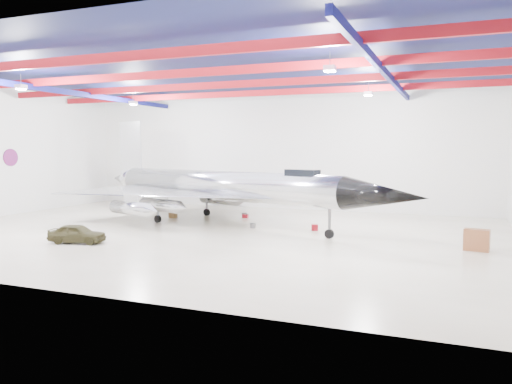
% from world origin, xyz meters
% --- Properties ---
extents(floor, '(40.00, 40.00, 0.00)m').
position_xyz_m(floor, '(0.00, 0.00, 0.00)').
color(floor, '#B7AD91').
rests_on(floor, ground).
extents(wall_back, '(40.00, 0.00, 40.00)m').
position_xyz_m(wall_back, '(0.00, 15.00, 5.50)').
color(wall_back, silver).
rests_on(wall_back, floor).
extents(ceiling, '(40.00, 40.00, 0.00)m').
position_xyz_m(ceiling, '(0.00, 0.00, 11.00)').
color(ceiling, '#0A0F38').
rests_on(ceiling, wall_back).
extents(ceiling_structure, '(39.50, 29.50, 1.08)m').
position_xyz_m(ceiling_structure, '(0.00, 0.00, 10.32)').
color(ceiling_structure, maroon).
rests_on(ceiling_structure, ceiling).
extents(wall_roundel, '(0.10, 1.50, 1.50)m').
position_xyz_m(wall_roundel, '(-19.94, 2.00, 5.00)').
color(wall_roundel, '#B21414').
rests_on(wall_roundel, wall_left).
extents(jet_aircraft, '(29.11, 21.63, 8.19)m').
position_xyz_m(jet_aircraft, '(-0.68, 3.79, 2.68)').
color(jet_aircraft, silver).
rests_on(jet_aircraft, floor).
extents(jeep, '(3.67, 2.15, 1.17)m').
position_xyz_m(jeep, '(-5.51, -6.42, 0.59)').
color(jeep, '#3A361D').
rests_on(jeep, floor).
extents(desk, '(1.44, 0.88, 1.24)m').
position_xyz_m(desk, '(17.16, -0.00, 0.62)').
color(desk, brown).
rests_on(desk, floor).
extents(crate_ply, '(0.63, 0.52, 0.41)m').
position_xyz_m(crate_ply, '(-5.87, 5.44, 0.21)').
color(crate_ply, olive).
rests_on(crate_ply, floor).
extents(toolbox_red, '(0.45, 0.36, 0.31)m').
position_xyz_m(toolbox_red, '(-0.19, 7.53, 0.15)').
color(toolbox_red, maroon).
rests_on(toolbox_red, floor).
extents(engine_drum, '(0.53, 0.53, 0.37)m').
position_xyz_m(engine_drum, '(2.36, 2.87, 0.19)').
color(engine_drum, '#59595B').
rests_on(engine_drum, floor).
extents(crate_small, '(0.44, 0.40, 0.25)m').
position_xyz_m(crate_small, '(-4.33, 8.72, 0.13)').
color(crate_small, '#59595B').
rests_on(crate_small, floor).
extents(tool_chest, '(0.61, 0.61, 0.43)m').
position_xyz_m(tool_chest, '(6.84, 3.46, 0.22)').
color(tool_chest, maroon).
rests_on(tool_chest, floor).
extents(spares_box, '(0.58, 0.58, 0.40)m').
position_xyz_m(spares_box, '(-0.36, 7.73, 0.20)').
color(spares_box, '#59595B').
rests_on(spares_box, floor).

